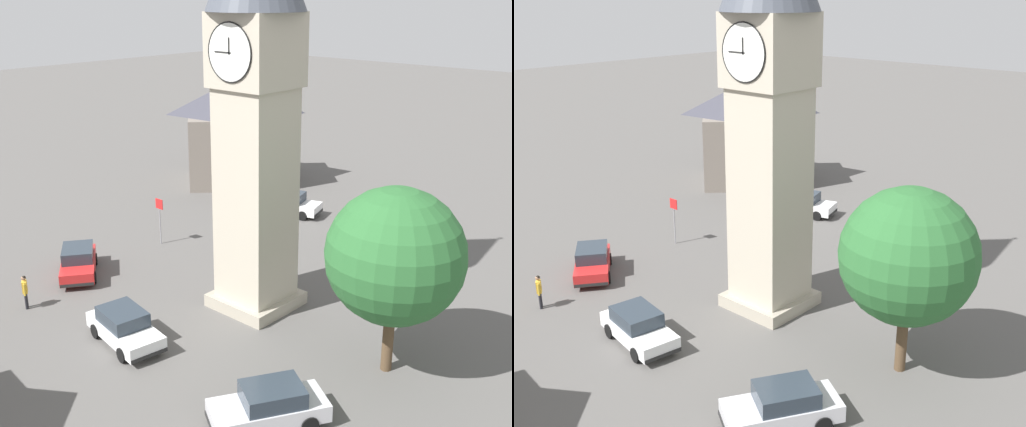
# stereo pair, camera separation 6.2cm
# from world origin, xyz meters

# --- Properties ---
(ground_plane) EXTENTS (200.00, 200.00, 0.00)m
(ground_plane) POSITION_xyz_m (0.00, 0.00, 0.00)
(ground_plane) COLOR #565451
(clock_tower) EXTENTS (4.27, 4.27, 19.17)m
(clock_tower) POSITION_xyz_m (0.00, 0.00, 11.17)
(clock_tower) COLOR #A59C89
(clock_tower) RESTS_ON ground
(car_blue_kerb) EXTENTS (3.59, 4.40, 1.53)m
(car_blue_kerb) POSITION_xyz_m (-6.33, 6.39, 0.76)
(car_blue_kerb) COLOR silver
(car_blue_kerb) RESTS_ON ground
(car_silver_kerb) EXTENTS (4.33, 3.79, 1.53)m
(car_silver_kerb) POSITION_xyz_m (9.29, 3.76, 0.76)
(car_silver_kerb) COLOR red
(car_silver_kerb) RESTS_ON ground
(car_red_corner) EXTENTS (3.74, 4.35, 1.53)m
(car_red_corner) POSITION_xyz_m (-0.79, -13.43, 0.76)
(car_red_corner) COLOR silver
(car_red_corner) RESTS_ON ground
(car_white_side) EXTENTS (4.35, 2.36, 1.53)m
(car_white_side) POSITION_xyz_m (1.83, 6.38, 0.76)
(car_white_side) COLOR white
(car_white_side) RESTS_ON ground
(car_black_far) EXTENTS (4.44, 2.80, 1.53)m
(car_black_far) POSITION_xyz_m (7.07, -11.29, 0.76)
(car_black_far) COLOR white
(car_black_far) RESTS_ON ground
(pedestrian) EXTENTS (0.49, 0.38, 1.69)m
(pedestrian) POSITION_xyz_m (7.90, 7.58, 1.01)
(pedestrian) COLOR black
(pedestrian) RESTS_ON ground
(tree) EXTENTS (5.32, 5.32, 7.59)m
(tree) POSITION_xyz_m (-7.58, 0.66, 4.92)
(tree) COLOR brown
(tree) RESTS_ON ground
(building_corner_back) EXTENTS (9.80, 9.84, 8.04)m
(building_corner_back) POSITION_xyz_m (15.18, -14.66, 4.11)
(building_corner_back) COLOR slate
(building_corner_back) RESTS_ON ground
(road_sign) EXTENTS (0.60, 0.07, 2.80)m
(road_sign) POSITION_xyz_m (9.45, -2.03, 1.90)
(road_sign) COLOR gray
(road_sign) RESTS_ON ground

